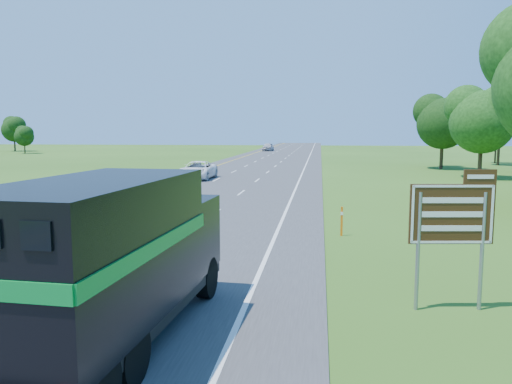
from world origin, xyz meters
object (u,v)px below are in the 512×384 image
at_px(white_suv, 198,170).
at_px(exit_sign, 453,220).
at_px(horse_truck, 113,256).
at_px(far_car, 268,147).

bearing_deg(white_suv, exit_sign, -65.58).
xyz_separation_m(horse_truck, far_car, (-7.28, 99.83, -0.95)).
bearing_deg(horse_truck, far_car, 97.59).
xyz_separation_m(white_suv, exit_sign, (14.11, -31.60, 1.40)).
height_order(white_suv, far_car, far_car).
bearing_deg(white_suv, far_car, 90.72).
bearing_deg(far_car, white_suv, -85.64).
distance_m(far_car, exit_sign, 97.91).
relative_size(horse_truck, far_car, 1.53).
height_order(horse_truck, far_car, horse_truck).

